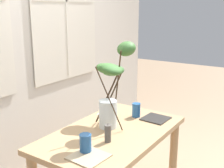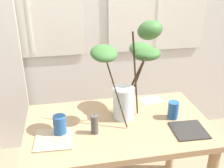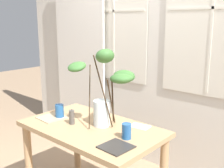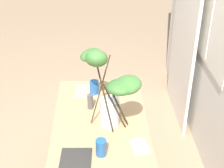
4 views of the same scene
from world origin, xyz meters
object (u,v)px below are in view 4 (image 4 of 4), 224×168
vase_with_branches (111,90)px  drinking_glass_blue_right (101,148)px  plate_square_left (88,91)px  pillar_candle (90,102)px  dining_table (101,133)px  plate_square_right (76,159)px  drinking_glass_blue_left (94,88)px

vase_with_branches → drinking_glass_blue_right: vase_with_branches is taller
vase_with_branches → plate_square_left: 0.66m
plate_square_left → pillar_candle: (0.26, 0.03, 0.06)m
dining_table → plate_square_left: bearing=-166.3°
drinking_glass_blue_right → plate_square_right: 0.18m
dining_table → vase_with_branches: vase_with_branches is taller
plate_square_left → plate_square_right: 0.85m
drinking_glass_blue_left → pillar_candle: size_ratio=0.92×
dining_table → pillar_candle: 0.26m
vase_with_branches → plate_square_right: 0.52m
vase_with_branches → drinking_glass_blue_right: size_ratio=5.78×
drinking_glass_blue_left → dining_table: bearing=6.7°
vase_with_branches → drinking_glass_blue_right: (0.27, -0.08, -0.28)m
drinking_glass_blue_right → plate_square_right: (0.04, -0.17, -0.06)m
drinking_glass_blue_left → pillar_candle: pillar_candle is taller
dining_table → drinking_glass_blue_right: drinking_glass_blue_right is taller
plate_square_right → drinking_glass_blue_left: bearing=171.1°
drinking_glass_blue_right → pillar_candle: (-0.55, -0.08, 0.00)m
plate_square_right → pillar_candle: (-0.59, 0.09, 0.06)m
dining_table → drinking_glass_blue_left: drinking_glass_blue_left is taller
dining_table → plate_square_right: plate_square_right is taller
dining_table → plate_square_left: size_ratio=5.50×
dining_table → drinking_glass_blue_right: (0.38, -0.00, 0.19)m
drinking_glass_blue_left → plate_square_right: 0.82m
vase_with_branches → plate_square_right: vase_with_branches is taller
dining_table → drinking_glass_blue_left: (-0.38, -0.04, 0.19)m
dining_table → pillar_candle: bearing=-155.5°
plate_square_left → drinking_glass_blue_right: bearing=7.2°
drinking_glass_blue_right → drinking_glass_blue_left: bearing=-176.7°
plate_square_left → vase_with_branches: bearing=18.7°
dining_table → drinking_glass_blue_right: 0.43m
dining_table → plate_square_right: bearing=-21.9°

